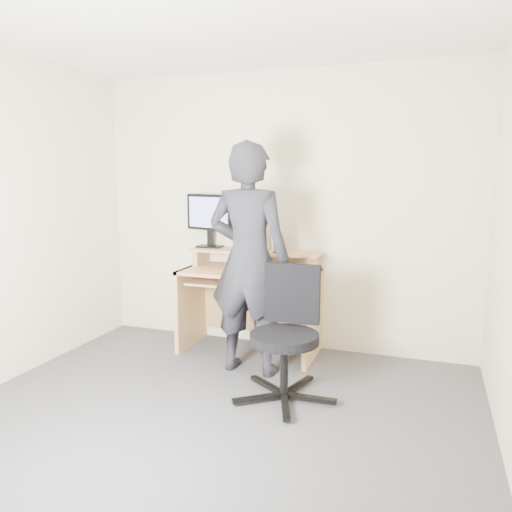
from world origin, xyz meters
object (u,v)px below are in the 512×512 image
Objects in this scene: desk at (252,291)px; office_chair at (287,328)px; monitor at (209,216)px; person at (249,260)px.

office_chair is at bearing -56.22° from desk.
office_chair is (1.03, -0.95, -0.70)m from monitor.
person is at bearing -73.15° from desk.
person is (0.61, -0.59, -0.29)m from monitor.
person is at bearing 138.76° from office_chair.
office_chair is at bearing 141.71° from person.
desk is at bearing 122.68° from office_chair.
office_chair is at bearing -25.31° from monitor.
office_chair is 0.50× the size of person.
person is (-0.42, 0.35, 0.42)m from office_chair.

